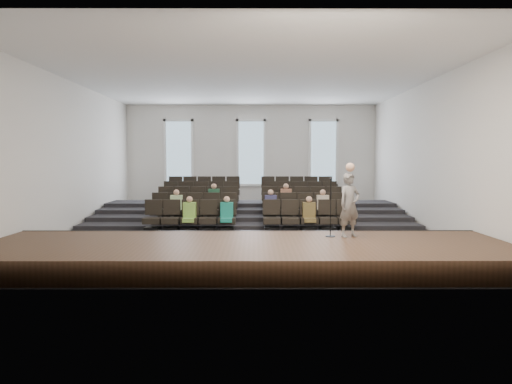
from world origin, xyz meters
TOP-DOWN VIEW (x-y plane):
  - ground at (0.00, 0.00)m, footprint 14.00×14.00m
  - ceiling at (0.00, 0.00)m, footprint 12.00×14.00m
  - wall_back at (0.00, 7.02)m, footprint 12.00×0.04m
  - wall_front at (0.00, -7.02)m, footprint 12.00×0.04m
  - wall_left at (-6.02, 0.00)m, footprint 0.04×14.00m
  - wall_right at (6.02, 0.00)m, footprint 0.04×14.00m
  - stage at (0.00, -5.10)m, footprint 11.80×3.60m
  - stage_lip at (0.00, -3.33)m, footprint 11.80×0.06m
  - risers at (0.00, 3.17)m, footprint 11.80×4.80m
  - seating_rows at (-0.00, 1.54)m, footprint 6.80×4.70m
  - windows at (0.00, 6.95)m, footprint 8.44×0.10m
  - audience at (0.00, 0.32)m, footprint 5.45×2.64m
  - speaker at (2.46, -4.25)m, footprint 0.67×0.57m
  - mic_stand at (2.01, -4.23)m, footprint 0.24×0.24m

SIDE VIEW (x-z plane):
  - ground at x=0.00m, z-range 0.00..0.00m
  - risers at x=0.00m, z-range -0.10..0.50m
  - stage at x=0.00m, z-range 0.00..0.50m
  - stage_lip at x=0.00m, z-range -0.01..0.51m
  - seating_rows at x=0.00m, z-range -0.15..1.52m
  - audience at x=0.00m, z-range 0.26..1.36m
  - mic_stand at x=2.01m, z-range 0.21..1.64m
  - speaker at x=2.46m, z-range 0.50..2.04m
  - wall_back at x=0.00m, z-range 0.00..5.00m
  - wall_front at x=0.00m, z-range 0.00..5.00m
  - wall_left at x=-6.02m, z-range 0.00..5.00m
  - wall_right at x=6.02m, z-range 0.00..5.00m
  - windows at x=0.00m, z-range 1.08..4.32m
  - ceiling at x=0.00m, z-range 5.00..5.02m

